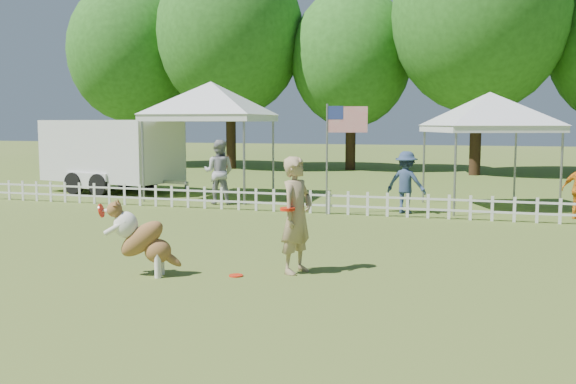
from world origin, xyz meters
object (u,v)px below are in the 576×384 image
object	(u,v)px
frisbee_on_turf	(236,276)
spectator_a	(219,172)
dog	(143,239)
cargo_trailer	(112,155)
handler	(297,215)
canopy_tent_right	(488,152)
spectator_b	(406,182)
flag_pole	(327,160)
canopy_tent_left	(212,141)

from	to	relation	value
frisbee_on_turf	spectator_a	size ratio (longest dim) A/B	0.12
dog	cargo_trailer	distance (m)	12.61
handler	canopy_tent_right	distance (m)	9.32
spectator_a	handler	bearing A→B (deg)	114.71
frisbee_on_turf	spectator_b	bearing A→B (deg)	78.26
flag_pole	spectator_b	bearing A→B (deg)	11.87
handler	spectator_a	bearing A→B (deg)	48.97
frisbee_on_turf	cargo_trailer	distance (m)	13.16
frisbee_on_turf	canopy_tent_left	world-z (taller)	canopy_tent_left
frisbee_on_turf	cargo_trailer	bearing A→B (deg)	130.76
frisbee_on_turf	spectator_b	xyz separation A→B (m)	(1.60, 7.69, 0.79)
cargo_trailer	spectator_b	xyz separation A→B (m)	(10.15, -2.23, -0.44)
frisbee_on_turf	flag_pole	distance (m)	7.03
handler	canopy_tent_right	world-z (taller)	canopy_tent_right
dog	frisbee_on_turf	xyz separation A→B (m)	(1.35, 0.41, -0.57)
cargo_trailer	dog	bearing A→B (deg)	-42.98
spectator_a	cargo_trailer	bearing A→B (deg)	-28.59
canopy_tent_left	frisbee_on_turf	bearing A→B (deg)	-67.41
cargo_trailer	flag_pole	xyz separation A→B (m)	(8.25, -3.04, 0.17)
handler	flag_pole	xyz separation A→B (m)	(-1.12, 6.37, 0.50)
handler	cargo_trailer	bearing A→B (deg)	62.31
flag_pole	spectator_a	bearing A→B (deg)	150.83
flag_pole	spectator_b	size ratio (longest dim) A/B	1.75
canopy_tent_left	handler	bearing A→B (deg)	-62.22
dog	spectator_b	bearing A→B (deg)	54.82
cargo_trailer	spectator_a	size ratio (longest dim) A/B	3.04
canopy_tent_left	cargo_trailer	bearing A→B (deg)	170.96
frisbee_on_turf	spectator_b	world-z (taller)	spectator_b
spectator_a	canopy_tent_right	bearing A→B (deg)	-176.32
canopy_tent_left	spectator_b	distance (m)	6.64
canopy_tent_right	spectator_b	size ratio (longest dim) A/B	1.92
spectator_a	spectator_b	world-z (taller)	spectator_a
cargo_trailer	canopy_tent_right	bearing A→B (deg)	9.61
dog	flag_pole	distance (m)	7.42
flag_pole	dog	bearing A→B (deg)	-109.29
cargo_trailer	spectator_b	distance (m)	10.40
frisbee_on_turf	flag_pole	xyz separation A→B (m)	(-0.31, 6.89, 1.40)
cargo_trailer	canopy_tent_left	bearing A→B (deg)	6.72
canopy_tent_right	spectator_b	bearing A→B (deg)	-161.47
dog	frisbee_on_turf	distance (m)	1.52
cargo_trailer	flag_pole	size ratio (longest dim) A/B	2.00
handler	canopy_tent_left	size ratio (longest dim) A/B	0.51
canopy_tent_left	canopy_tent_right	world-z (taller)	canopy_tent_left
canopy_tent_right	flag_pole	world-z (taller)	canopy_tent_right
frisbee_on_turf	spectator_a	bearing A→B (deg)	115.30
canopy_tent_right	cargo_trailer	size ratio (longest dim) A/B	0.55
dog	canopy_tent_left	xyz separation A→B (m)	(-3.35, 9.97, 1.19)
canopy_tent_left	flag_pole	distance (m)	5.16
canopy_tent_left	canopy_tent_right	size ratio (longest dim) A/B	1.14
handler	spectator_a	distance (m)	8.81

